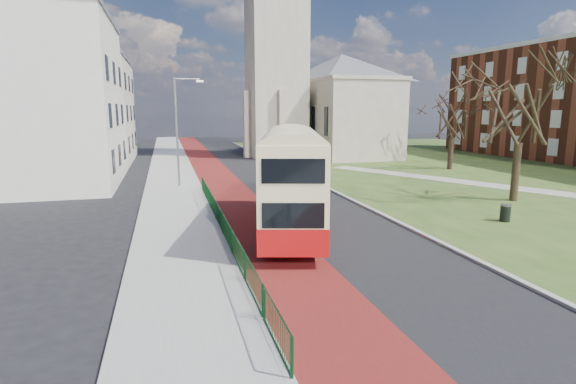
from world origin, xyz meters
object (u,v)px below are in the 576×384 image
object	(u,v)px
winter_tree_far	(453,113)
litter_bin	(505,213)
streetlamp	(179,126)
winter_tree_near	(523,96)
bus	(292,175)

from	to	relation	value
winter_tree_far	litter_bin	distance (m)	21.85
streetlamp	winter_tree_near	distance (m)	23.30
litter_bin	winter_tree_near	bearing A→B (deg)	44.84
bus	winter_tree_far	size ratio (longest dim) A/B	1.49
bus	litter_bin	distance (m)	11.53
bus	winter_tree_far	world-z (taller)	winter_tree_far
winter_tree_near	litter_bin	world-z (taller)	winter_tree_near
litter_bin	winter_tree_far	bearing A→B (deg)	62.64
winter_tree_near	litter_bin	xyz separation A→B (m)	(-4.47, -4.45, -6.15)
winter_tree_near	litter_bin	size ratio (longest dim) A/B	10.65
litter_bin	bus	bearing A→B (deg)	172.63
winter_tree_far	bus	bearing A→B (deg)	-140.29
bus	winter_tree_near	world-z (taller)	winter_tree_near
bus	winter_tree_far	distance (m)	27.43
winter_tree_near	litter_bin	bearing A→B (deg)	-135.16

